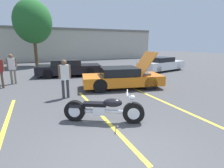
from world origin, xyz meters
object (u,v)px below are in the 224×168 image
at_px(spectator_midground, 65,76).
at_px(parked_car_mid_row, 69,68).
at_px(spectator_by_show_car, 12,66).
at_px(show_car_hood_open, 122,78).
at_px(tree_background, 33,22).
at_px(parked_car_right_row, 161,64).
at_px(motorcycle, 104,109).

bearing_deg(spectator_midground, parked_car_mid_row, 78.28).
bearing_deg(spectator_midground, spectator_by_show_car, 120.32).
height_order(show_car_hood_open, spectator_by_show_car, show_car_hood_open).
xyz_separation_m(tree_background, show_car_hood_open, (4.05, -12.05, -3.92)).
distance_m(parked_car_right_row, spectator_midground, 10.12).
bearing_deg(show_car_hood_open, motorcycle, -112.06).
height_order(motorcycle, spectator_midground, spectator_midground).
bearing_deg(tree_background, spectator_midground, -85.82).
distance_m(tree_background, parked_car_mid_row, 8.44).
distance_m(spectator_by_show_car, spectator_midground, 4.68).
height_order(motorcycle, parked_car_right_row, parked_car_right_row).
bearing_deg(spectator_by_show_car, parked_car_mid_row, 22.44).
bearing_deg(spectator_by_show_car, tree_background, 80.56).
relative_size(motorcycle, spectator_midground, 1.32).
height_order(spectator_by_show_car, spectator_midground, spectator_by_show_car).
height_order(parked_car_mid_row, spectator_midground, spectator_midground).
relative_size(motorcycle, parked_car_right_row, 0.48).
xyz_separation_m(tree_background, parked_car_right_row, (9.91, -8.04, -3.90)).
relative_size(tree_background, spectator_by_show_car, 3.78).
xyz_separation_m(tree_background, spectator_by_show_car, (-1.44, -8.64, -3.43)).
relative_size(motorcycle, show_car_hood_open, 0.50).
xyz_separation_m(motorcycle, parked_car_right_row, (8.33, 7.57, 0.18)).
bearing_deg(spectator_by_show_car, show_car_hood_open, -31.89).
relative_size(show_car_hood_open, parked_car_mid_row, 0.93).
relative_size(show_car_hood_open, parked_car_right_row, 0.97).
bearing_deg(parked_car_right_row, parked_car_mid_row, 161.65).
bearing_deg(parked_car_right_row, motorcycle, -149.90).
distance_m(motorcycle, spectator_midground, 3.06).
xyz_separation_m(motorcycle, spectator_midground, (-0.65, 2.93, 0.60)).
relative_size(tree_background, show_car_hood_open, 1.49).
xyz_separation_m(parked_car_mid_row, spectator_midground, (-1.14, -5.49, 0.42)).
height_order(motorcycle, show_car_hood_open, show_car_hood_open).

